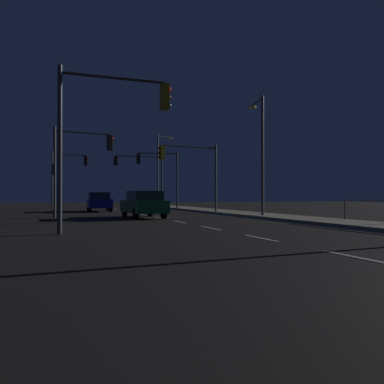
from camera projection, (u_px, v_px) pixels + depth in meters
ground_plane at (177, 221)px, 20.33m from camera, size 112.00×112.00×0.00m
sidewalk_right at (288, 218)px, 22.51m from camera, size 2.75×77.00×0.14m
lane_markings_center at (159, 218)px, 23.63m from camera, size 0.14×50.00×0.01m
lane_edge_line at (224, 215)px, 26.67m from camera, size 0.14×53.00×0.01m
car at (144, 204)px, 23.65m from camera, size 1.99×4.47×1.57m
car_oncoming at (99, 201)px, 33.16m from camera, size 2.03×4.48×1.57m
traffic_light_near_left at (191, 163)px, 28.56m from camera, size 4.57×0.88×4.85m
traffic_light_far_right at (109, 118)px, 14.18m from camera, size 4.00×0.34×5.71m
traffic_light_far_left at (141, 169)px, 42.52m from camera, size 5.25×0.34×5.51m
traffic_light_near_right at (68, 169)px, 38.76m from camera, size 3.40×0.59×5.49m
traffic_light_overhead_east at (159, 168)px, 37.71m from camera, size 3.89×0.80×5.34m
traffic_light_far_center at (81, 155)px, 24.51m from camera, size 3.60×0.75×5.39m
street_lamp_median at (160, 163)px, 48.58m from camera, size 2.19×1.26×8.45m
street_lamp_corner at (260, 143)px, 24.65m from camera, size 0.72×2.21×7.16m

